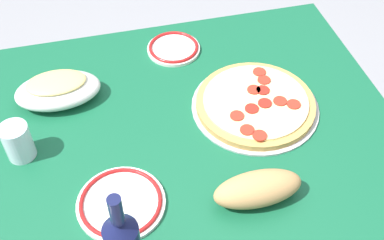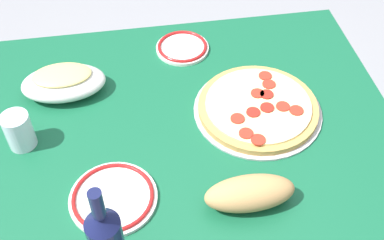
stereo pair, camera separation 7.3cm
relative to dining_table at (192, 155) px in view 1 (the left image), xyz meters
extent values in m
cube|color=#145938|center=(0.00, 0.00, 0.11)|extent=(1.13, 0.95, 0.03)
cylinder|color=#33302D|center=(-0.51, 0.41, -0.25)|extent=(0.07, 0.07, 0.69)
cylinder|color=#33302D|center=(0.51, 0.41, -0.25)|extent=(0.07, 0.07, 0.69)
cylinder|color=#B7B7BC|center=(0.19, 0.03, 0.12)|extent=(0.36, 0.36, 0.01)
cylinder|color=tan|center=(0.19, 0.03, 0.14)|extent=(0.33, 0.33, 0.02)
cylinder|color=beige|center=(0.19, 0.03, 0.15)|extent=(0.29, 0.29, 0.01)
cylinder|color=#B22D1E|center=(0.13, -0.07, 0.15)|extent=(0.04, 0.04, 0.00)
cylinder|color=#B22D1E|center=(0.24, 0.10, 0.15)|extent=(0.04, 0.04, 0.00)
cylinder|color=#B22D1E|center=(0.12, -0.02, 0.15)|extent=(0.04, 0.04, 0.00)
cylinder|color=maroon|center=(0.17, 0.00, 0.15)|extent=(0.04, 0.04, 0.00)
cylinder|color=#B22D1E|center=(0.24, 0.14, 0.15)|extent=(0.04, 0.04, 0.00)
cylinder|color=maroon|center=(0.21, 0.01, 0.15)|extent=(0.04, 0.04, 0.00)
cylinder|color=#B22D1E|center=(0.29, -0.01, 0.15)|extent=(0.04, 0.04, 0.00)
cylinder|color=#B22D1E|center=(0.20, 0.07, 0.15)|extent=(0.04, 0.04, 0.00)
cylinder|color=#B22D1E|center=(0.25, 0.01, 0.15)|extent=(0.04, 0.04, 0.00)
cylinder|color=#B22D1E|center=(0.16, -0.10, 0.15)|extent=(0.04, 0.04, 0.00)
cylinder|color=maroon|center=(0.22, 0.06, 0.15)|extent=(0.04, 0.04, 0.00)
ellipsoid|color=white|center=(-0.34, 0.20, 0.16)|extent=(0.24, 0.15, 0.07)
ellipsoid|color=#AD2819|center=(-0.34, 0.20, 0.17)|extent=(0.20, 0.12, 0.03)
ellipsoid|color=#EACC75|center=(-0.34, 0.20, 0.19)|extent=(0.17, 0.10, 0.02)
cone|color=#141942|center=(-0.23, -0.38, 0.32)|extent=(0.07, 0.07, 0.03)
cylinder|color=#141942|center=(-0.23, -0.38, 0.37)|extent=(0.03, 0.03, 0.07)
cylinder|color=silver|center=(-0.45, 0.02, 0.17)|extent=(0.07, 0.07, 0.10)
cylinder|color=white|center=(-0.22, -0.20, 0.13)|extent=(0.21, 0.21, 0.01)
torus|color=red|center=(-0.22, -0.20, 0.13)|extent=(0.20, 0.20, 0.01)
cylinder|color=white|center=(0.02, 0.34, 0.13)|extent=(0.17, 0.17, 0.01)
torus|color=red|center=(0.02, 0.34, 0.13)|extent=(0.16, 0.16, 0.01)
ellipsoid|color=tan|center=(0.09, -0.26, 0.16)|extent=(0.21, 0.09, 0.08)
camera|label=1|loc=(-0.21, -0.85, 1.10)|focal=45.18mm
camera|label=2|loc=(-0.14, -0.87, 1.10)|focal=45.18mm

